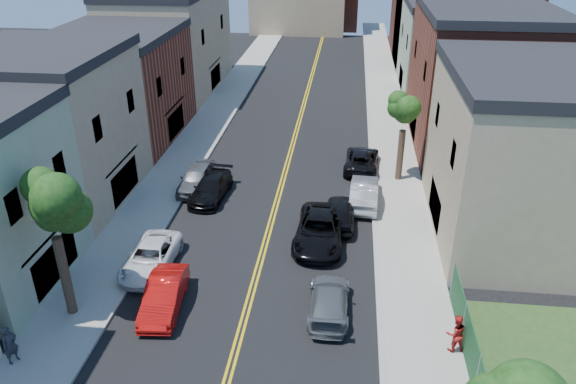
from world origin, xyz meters
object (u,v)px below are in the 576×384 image
(pedestrian_right, at_px, (456,333))
(grey_car_left, at_px, (197,178))
(black_car_right, at_px, (340,213))
(grey_car_right, at_px, (329,300))
(red_sedan, at_px, (164,295))
(dark_car_right_far, at_px, (362,160))
(pedestrian_left, at_px, (10,345))
(silver_car_right, at_px, (364,192))
(black_suv_lane, at_px, (320,230))
(black_car_left, at_px, (211,188))
(white_pickup, at_px, (151,257))

(pedestrian_right, bearing_deg, grey_car_left, -57.20)
(grey_car_left, height_order, black_car_right, grey_car_left)
(grey_car_left, relative_size, grey_car_right, 1.04)
(pedestrian_right, bearing_deg, red_sedan, -20.26)
(grey_car_left, relative_size, dark_car_right_far, 0.94)
(pedestrian_left, xyz_separation_m, pedestrian_right, (17.92, 2.68, 0.00))
(black_car_right, height_order, dark_car_right_far, black_car_right)
(grey_car_right, bearing_deg, pedestrian_left, 20.38)
(silver_car_right, relative_size, dark_car_right_far, 0.98)
(red_sedan, distance_m, black_car_right, 11.77)
(grey_car_right, bearing_deg, black_suv_lane, -82.59)
(grey_car_left, height_order, black_car_left, grey_car_left)
(red_sedan, xyz_separation_m, dark_car_right_far, (9.20, 16.86, -0.03))
(grey_car_left, relative_size, black_suv_lane, 0.82)
(red_sedan, height_order, black_car_right, black_car_right)
(black_car_left, xyz_separation_m, grey_car_right, (8.08, -10.58, -0.04))
(red_sedan, height_order, black_car_left, red_sedan)
(white_pickup, xyz_separation_m, dark_car_right_far, (10.90, 13.79, 0.02))
(grey_car_right, height_order, black_car_right, black_car_right)
(black_car_right, bearing_deg, grey_car_right, 89.61)
(black_car_right, bearing_deg, pedestrian_right, 117.78)
(red_sedan, xyz_separation_m, grey_car_left, (-1.70, 12.35, 0.07))
(red_sedan, distance_m, silver_car_right, 14.74)
(red_sedan, distance_m, grey_car_left, 12.47)
(silver_car_right, relative_size, black_suv_lane, 0.86)
(red_sedan, height_order, pedestrian_right, pedestrian_right)
(pedestrian_left, bearing_deg, white_pickup, -0.96)
(grey_car_left, bearing_deg, grey_car_right, -50.16)
(red_sedan, distance_m, grey_car_right, 7.62)
(red_sedan, bearing_deg, pedestrian_right, -11.30)
(white_pickup, height_order, black_car_right, black_car_right)
(grey_car_left, xyz_separation_m, dark_car_right_far, (10.90, 4.51, -0.11))
(red_sedan, relative_size, pedestrian_right, 2.53)
(black_car_left, relative_size, black_car_right, 1.09)
(red_sedan, bearing_deg, black_car_right, 43.12)
(white_pickup, height_order, pedestrian_left, pedestrian_left)
(grey_car_right, height_order, pedestrian_left, pedestrian_left)
(white_pickup, relative_size, grey_car_right, 1.07)
(black_car_left, bearing_deg, silver_car_right, 6.03)
(grey_car_right, relative_size, black_suv_lane, 0.79)
(silver_car_right, height_order, dark_car_right_far, silver_car_right)
(black_suv_lane, distance_m, pedestrian_right, 10.09)
(black_car_left, distance_m, black_car_right, 8.72)
(white_pickup, xyz_separation_m, black_car_right, (9.58, 5.66, 0.08))
(white_pickup, relative_size, black_car_left, 1.01)
(red_sedan, relative_size, grey_car_right, 0.98)
(silver_car_right, bearing_deg, white_pickup, 39.73)
(black_car_left, height_order, dark_car_right_far, black_car_left)
(grey_car_right, relative_size, black_car_right, 1.02)
(red_sedan, xyz_separation_m, black_suv_lane, (6.80, 6.57, 0.06))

